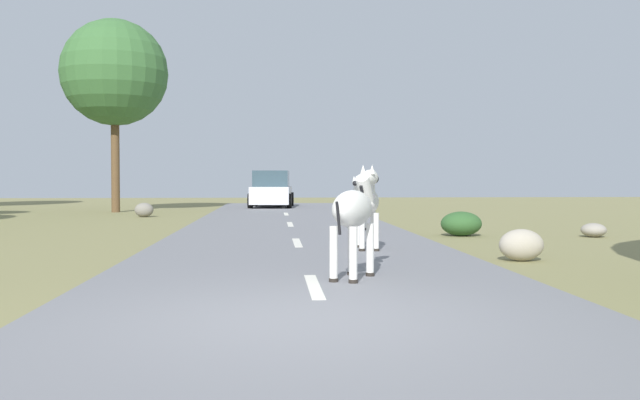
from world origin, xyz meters
name	(u,v)px	position (x,y,z in m)	size (l,w,h in m)	color
ground_plane	(301,323)	(0.00, 0.00, 0.00)	(90.00, 90.00, 0.00)	olive
road	(326,321)	(0.24, 0.00, 0.03)	(6.00, 64.00, 0.05)	slate
lane_markings	(335,342)	(0.24, -1.00, 0.05)	(0.16, 56.00, 0.01)	silver
zebra_0	(368,202)	(1.55, 6.47, 0.96)	(0.48, 1.62, 1.53)	silver
zebra_1	(359,198)	(1.98, 11.33, 0.91)	(0.63, 1.50, 1.44)	silver
zebra_2	(355,210)	(0.84, 2.71, 0.98)	(0.96, 1.55, 1.56)	silver
car_0	(272,190)	(-0.33, 26.69, 0.85)	(2.23, 4.44, 1.74)	silver
tree_4	(115,73)	(-6.87, 23.00, 5.83)	(4.43, 4.43, 8.07)	brown
bush_0	(461,224)	(4.36, 10.08, 0.30)	(1.01, 0.91, 0.60)	#2D5628
rock_0	(521,245)	(3.98, 4.89, 0.28)	(0.77, 0.55, 0.55)	#A89E8C
rock_2	(144,210)	(-5.00, 19.16, 0.26)	(0.69, 0.53, 0.53)	gray
rock_3	(594,230)	(7.47, 9.54, 0.17)	(0.60, 0.59, 0.34)	gray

